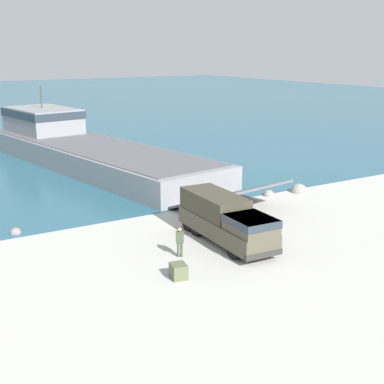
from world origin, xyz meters
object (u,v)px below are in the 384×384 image
object	(u,v)px
military_truck	(226,219)
soldier_on_ramp	(180,240)
cargo_crate	(179,271)
landing_craft	(82,146)
moored_boat_a	(54,116)

from	to	relation	value
military_truck	soldier_on_ramp	distance (m)	3.63
soldier_on_ramp	cargo_crate	xyz separation A→B (m)	(-1.52, -2.49, -0.62)
soldier_on_ramp	cargo_crate	world-z (taller)	soldier_on_ramp
military_truck	landing_craft	bearing A→B (deg)	-178.75
landing_craft	moored_boat_a	world-z (taller)	landing_craft
military_truck	moored_boat_a	bearing A→B (deg)	174.86
landing_craft	military_truck	xyz separation A→B (m)	(-0.85, -27.01, -0.29)
landing_craft	soldier_on_ramp	bearing A→B (deg)	-107.88
military_truck	moored_boat_a	distance (m)	63.00
cargo_crate	moored_boat_a	bearing A→B (deg)	77.89
landing_craft	moored_boat_a	bearing A→B (deg)	68.22
moored_boat_a	cargo_crate	bearing A→B (deg)	-32.93
landing_craft	military_truck	size ratio (longest dim) A/B	4.87
military_truck	cargo_crate	world-z (taller)	military_truck
landing_craft	military_truck	bearing A→B (deg)	-100.65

